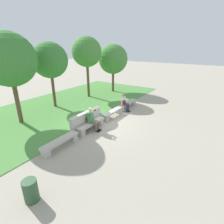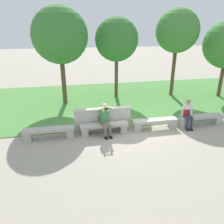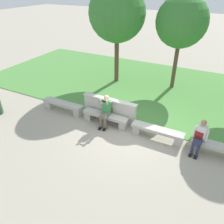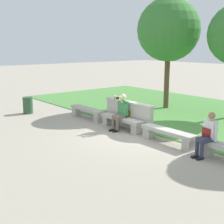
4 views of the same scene
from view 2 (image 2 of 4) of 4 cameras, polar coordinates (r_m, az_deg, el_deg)
The scene contains 13 objects.
ground_plane at distance 9.48m, azimuth 4.70°, elevation -4.96°, with size 80.00×80.00×0.00m, color #A89E8C.
grass_strip at distance 13.42m, azimuth -0.39°, elevation 3.28°, with size 20.72×8.00×0.03m, color #518E42.
bench_main at distance 9.08m, azimuth -16.18°, elevation -4.94°, with size 2.00×0.40×0.45m.
bench_near at distance 9.12m, azimuth -2.04°, elevation -3.90°, with size 2.00×0.40×0.45m.
bench_mid at distance 9.70m, azimuth 11.13°, elevation -2.71°, with size 2.00×0.40×0.45m.
bench_far at distance 10.72m, azimuth 22.29°, elevation -1.59°, with size 2.00×0.40×0.45m.
backrest_wall_with_plaque at distance 9.34m, azimuth -2.40°, elevation -1.83°, with size 2.45×0.24×1.01m.
person_photographer at distance 8.88m, azimuth -1.73°, elevation -1.55°, with size 0.50×0.75×1.32m.
person_distant at distance 10.14m, azimuth 19.19°, elevation -0.17°, with size 0.48×0.71×1.26m.
backpack at distance 10.20m, azimuth 18.76°, elevation -0.28°, with size 0.28×0.24×0.43m.
tree_behind_wall at distance 14.23m, azimuth 16.69°, elevation 19.56°, with size 2.54×2.54×5.23m.
tree_left_background at distance 13.39m, azimuth 1.20°, elevation 18.35°, with size 2.54×2.54×4.76m.
tree_right_background at distance 12.42m, azimuth -13.45°, elevation 18.83°, with size 2.97×2.97×5.25m.
Camera 2 is at (-2.42, -8.14, 4.21)m, focal length 35.00 mm.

